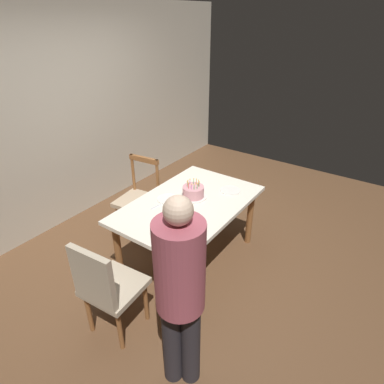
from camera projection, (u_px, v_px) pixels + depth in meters
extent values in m
plane|color=brown|center=(189.00, 259.00, 3.65)|extent=(6.40, 6.40, 0.00)
cube|color=beige|center=(66.00, 119.00, 3.95)|extent=(6.40, 0.10, 2.60)
cube|color=silver|center=(189.00, 204.00, 3.30)|extent=(1.53, 0.98, 0.04)
cylinder|color=brown|center=(182.00, 286.00, 2.81)|extent=(0.07, 0.07, 0.70)
cylinder|color=brown|center=(250.00, 217.00, 3.76)|extent=(0.07, 0.07, 0.70)
cylinder|color=brown|center=(118.00, 253.00, 3.20)|extent=(0.07, 0.07, 0.70)
cylinder|color=brown|center=(194.00, 198.00, 4.15)|extent=(0.07, 0.07, 0.70)
cylinder|color=silver|center=(193.00, 197.00, 3.39)|extent=(0.28, 0.28, 0.01)
cylinder|color=#D18C93|center=(193.00, 191.00, 3.36)|extent=(0.22, 0.22, 0.11)
cylinder|color=#F2994C|center=(196.00, 182.00, 3.36)|extent=(0.01, 0.01, 0.05)
sphere|color=#FFC64C|center=(196.00, 179.00, 3.35)|extent=(0.01, 0.01, 0.01)
cylinder|color=#66CC72|center=(194.00, 182.00, 3.37)|extent=(0.01, 0.01, 0.05)
sphere|color=#FFC64C|center=(194.00, 179.00, 3.35)|extent=(0.01, 0.01, 0.01)
cylinder|color=#D872CC|center=(190.00, 182.00, 3.36)|extent=(0.01, 0.01, 0.05)
sphere|color=#FFC64C|center=(190.00, 179.00, 3.34)|extent=(0.01, 0.01, 0.01)
cylinder|color=#E54C4C|center=(188.00, 183.00, 3.34)|extent=(0.01, 0.01, 0.05)
sphere|color=#FFC64C|center=(188.00, 180.00, 3.32)|extent=(0.01, 0.01, 0.01)
cylinder|color=#66CC72|center=(187.00, 184.00, 3.32)|extent=(0.01, 0.01, 0.05)
sphere|color=#FFC64C|center=(187.00, 181.00, 3.30)|extent=(0.01, 0.01, 0.01)
cylinder|color=#E54C4C|center=(189.00, 186.00, 3.28)|extent=(0.01, 0.01, 0.05)
sphere|color=#FFC64C|center=(189.00, 183.00, 3.27)|extent=(0.01, 0.01, 0.01)
cylinder|color=#D872CC|center=(191.00, 187.00, 3.27)|extent=(0.01, 0.01, 0.05)
sphere|color=#FFC64C|center=(191.00, 184.00, 3.25)|extent=(0.01, 0.01, 0.01)
cylinder|color=#66CC72|center=(194.00, 187.00, 3.26)|extent=(0.01, 0.01, 0.05)
sphere|color=#FFC64C|center=(194.00, 184.00, 3.25)|extent=(0.01, 0.01, 0.01)
cylinder|color=#66CC72|center=(197.00, 186.00, 3.28)|extent=(0.01, 0.01, 0.05)
sphere|color=#FFC64C|center=(197.00, 183.00, 3.26)|extent=(0.01, 0.01, 0.01)
cylinder|color=#66CC72|center=(199.00, 185.00, 3.31)|extent=(0.01, 0.01, 0.05)
sphere|color=#FFC64C|center=(199.00, 182.00, 3.29)|extent=(0.01, 0.01, 0.01)
cylinder|color=#F2994C|center=(199.00, 183.00, 3.34)|extent=(0.01, 0.01, 0.05)
sphere|color=#FFC64C|center=(199.00, 180.00, 3.33)|extent=(0.01, 0.01, 0.01)
cylinder|color=white|center=(182.00, 229.00, 2.88)|extent=(0.22, 0.22, 0.01)
cylinder|color=white|center=(168.00, 199.00, 3.35)|extent=(0.22, 0.22, 0.01)
cylinder|color=white|center=(230.00, 190.00, 3.51)|extent=(0.22, 0.22, 0.01)
cube|color=silver|center=(172.00, 239.00, 2.76)|extent=(0.18, 0.06, 0.01)
cube|color=silver|center=(158.00, 206.00, 3.23)|extent=(0.18, 0.04, 0.01)
cube|color=tan|center=(137.00, 201.00, 3.88)|extent=(0.49, 0.49, 0.05)
cylinder|color=brown|center=(119.00, 221.00, 3.94)|extent=(0.04, 0.04, 0.42)
cylinder|color=brown|center=(141.00, 229.00, 3.79)|extent=(0.04, 0.04, 0.42)
cylinder|color=brown|center=(136.00, 208.00, 4.20)|extent=(0.04, 0.04, 0.42)
cylinder|color=brown|center=(158.00, 215.00, 4.06)|extent=(0.04, 0.04, 0.42)
cylinder|color=brown|center=(133.00, 173.00, 3.99)|extent=(0.04, 0.04, 0.50)
cylinder|color=brown|center=(158.00, 179.00, 3.84)|extent=(0.04, 0.04, 0.50)
cube|color=brown|center=(144.00, 159.00, 3.81)|extent=(0.09, 0.40, 0.06)
cube|color=tan|center=(115.00, 287.00, 2.67)|extent=(0.48, 0.48, 0.05)
cylinder|color=brown|center=(146.00, 301.00, 2.84)|extent=(0.04, 0.04, 0.42)
cylinder|color=brown|center=(116.00, 287.00, 2.99)|extent=(0.04, 0.04, 0.42)
cylinder|color=brown|center=(120.00, 330.00, 2.58)|extent=(0.04, 0.04, 0.42)
cylinder|color=brown|center=(89.00, 313.00, 2.73)|extent=(0.04, 0.04, 0.42)
cube|color=tan|center=(93.00, 279.00, 2.40)|extent=(0.08, 0.40, 0.50)
cylinder|color=#262328|center=(191.00, 342.00, 2.30)|extent=(0.14, 0.14, 0.76)
cylinder|color=#262328|center=(172.00, 341.00, 2.30)|extent=(0.14, 0.14, 0.76)
cylinder|color=#A54C59|center=(180.00, 267.00, 1.96)|extent=(0.32, 0.32, 0.63)
sphere|color=beige|center=(178.00, 211.00, 1.77)|extent=(0.17, 0.17, 0.17)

